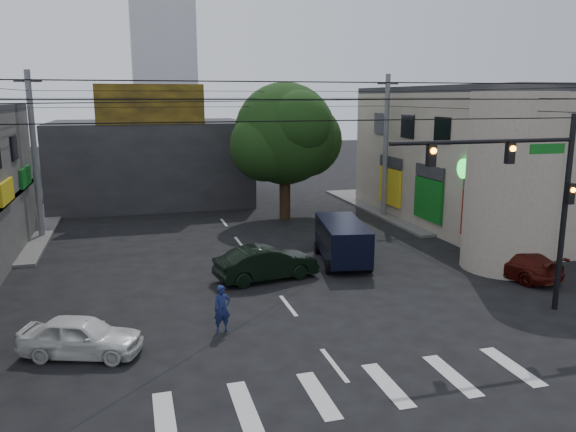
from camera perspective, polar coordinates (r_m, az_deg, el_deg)
name	(u,v)px	position (r m, az deg, el deg)	size (l,w,h in m)	color
ground	(304,326)	(19.76, 1.63, -11.12)	(160.00, 160.00, 0.00)	black
sidewalk_far_right	(465,204)	(43.10, 17.57, 1.15)	(16.00, 16.00, 0.15)	#514F4C
building_right	(514,158)	(38.53, 21.99, 5.52)	(14.00, 18.00, 8.00)	gray
corner_column	(511,182)	(27.21, 21.73, 3.20)	(4.00, 4.00, 8.00)	gray
building_far	(151,162)	(43.63, -13.77, 5.38)	(14.00, 10.00, 6.00)	#232326
billboard	(150,104)	(38.47, -13.80, 10.97)	(7.00, 0.30, 2.60)	olive
street_tree	(285,134)	(35.69, -0.33, 8.32)	(6.40, 6.40, 8.70)	black
traffic_gantry	(528,183)	(21.25, 23.19, 3.11)	(7.10, 0.35, 7.20)	black
utility_pole_far_left	(35,156)	(33.87, -24.33, 5.58)	(0.32, 0.32, 9.20)	#59595B
utility_pole_far_right	(386,147)	(37.09, 9.89, 6.93)	(0.32, 0.32, 9.20)	#59595B
dark_sedan	(266,263)	(24.30, -2.23, -4.82)	(4.65, 2.32, 1.46)	black
white_compact	(81,336)	(18.55, -20.26, -11.39)	(3.94, 2.60, 1.25)	silver
maroon_sedan	(513,263)	(26.66, 21.87, -4.41)	(2.92, 4.63, 1.25)	#410D09
silver_minivan	(341,238)	(28.24, 5.37, -2.20)	(2.33, 4.22, 1.72)	gray
navy_van	(342,242)	(26.80, 5.52, -2.70)	(2.71, 5.19, 1.97)	black
traffic_officer	(222,309)	(19.15, -6.71, -9.35)	(0.66, 0.50, 1.63)	#151E4C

